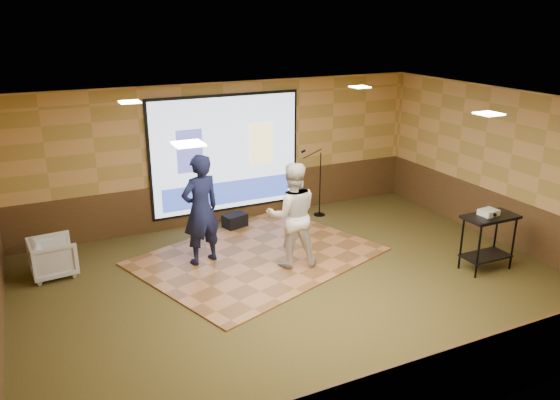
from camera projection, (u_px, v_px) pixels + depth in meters
name	position (u px, v px, depth m)	size (l,w,h in m)	color
ground	(300.00, 287.00, 9.10)	(9.00, 9.00, 0.00)	#353C1B
room_shell	(302.00, 166.00, 8.42)	(9.04, 7.04, 3.02)	tan
wainscot_back	(227.00, 199.00, 11.91)	(9.00, 0.04, 0.95)	#432E16
wainscot_front	(447.00, 384.00, 5.97)	(9.00, 0.04, 0.95)	#432E16
wainscot_right	(502.00, 219.00, 10.76)	(0.04, 7.00, 0.95)	#432E16
projector_screen	(226.00, 155.00, 11.55)	(3.32, 0.06, 2.52)	black
downlight_nw	(130.00, 102.00, 8.78)	(0.32, 0.32, 0.02)	#FFE7BF
downlight_ne	(360.00, 87.00, 10.56)	(0.32, 0.32, 0.02)	#FFE7BF
downlight_sw	(188.00, 144.00, 5.96)	(0.32, 0.32, 0.02)	#FFE7BF
downlight_se	(489.00, 114.00, 7.75)	(0.32, 0.32, 0.02)	#FFE7BF
dance_floor	(258.00, 256.00, 10.21)	(4.11, 3.13, 0.03)	#A96A3E
player_left	(201.00, 210.00, 9.63)	(0.73, 0.48, 2.01)	#13183B
player_right	(292.00, 215.00, 9.55)	(0.92, 0.72, 1.89)	silver
av_table	(489.00, 231.00, 9.51)	(0.96, 0.51, 1.01)	black
projector	(489.00, 212.00, 9.42)	(0.30, 0.25, 0.10)	white
mic_stand	(318.00, 195.00, 12.15)	(0.61, 0.25, 1.56)	black
banquet_chair	(53.00, 257.00, 9.41)	(0.72, 0.74, 0.67)	gray
duffel_bag	(235.00, 221.00, 11.56)	(0.48, 0.32, 0.30)	black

